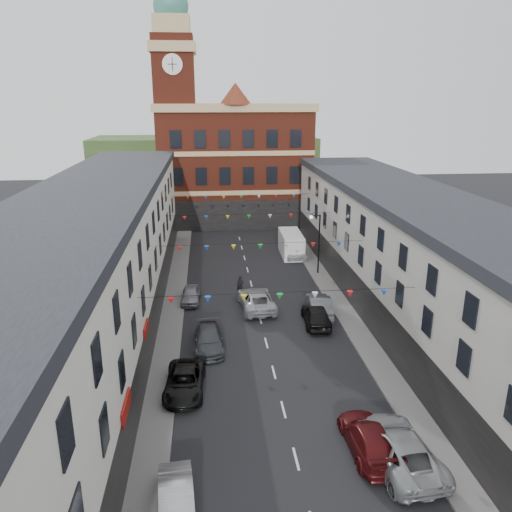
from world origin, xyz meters
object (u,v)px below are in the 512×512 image
object	(u,v)px
car_left_b	(176,501)
car_right_e	(319,305)
moving_car	(256,299)
car_left_c	(185,382)
car_right_d	(316,315)
street_lamp	(317,236)
car_left_e	(191,295)
car_right_c	(369,438)
car_left_d	(209,339)
white_van	(291,244)
car_right_b	(398,448)
car_right_f	(294,251)
pedestrian	(240,286)

from	to	relation	value
car_left_b	car_right_e	distance (m)	21.83
car_left_b	car_right_e	world-z (taller)	car_right_e
moving_car	car_left_b	bearing A→B (deg)	71.15
car_left_c	car_right_d	distance (m)	12.71
street_lamp	car_left_e	size ratio (longest dim) A/B	1.59
car_left_e	car_right_c	bearing A→B (deg)	-62.87
car_left_c	car_right_e	xyz separation A→B (m)	(10.27, 10.14, 0.12)
street_lamp	car_left_d	distance (m)	18.15
car_right_d	moving_car	bearing A→B (deg)	-37.40
car_left_d	white_van	distance (m)	23.02
street_lamp	car_right_c	distance (m)	26.15
car_right_b	car_right_d	world-z (taller)	car_right_b
car_right_f	pedestrian	distance (m)	12.58
moving_car	pedestrian	distance (m)	3.10
car_right_c	pedestrian	xyz separation A→B (m)	(-4.81, 20.88, 0.17)
car_right_d	car_right_f	world-z (taller)	car_right_d
car_left_c	moving_car	world-z (taller)	moving_car
car_right_b	white_van	bearing A→B (deg)	-96.39
car_right_e	car_right_f	world-z (taller)	car_right_e
car_left_e	pedestrian	xyz separation A→B (m)	(4.29, 1.01, 0.26)
car_left_b	car_left_c	size ratio (longest dim) A/B	0.85
pedestrian	car_left_b	bearing A→B (deg)	-77.13
car_left_d	car_right_b	xyz separation A→B (m)	(8.77, -12.31, 0.13)
car_left_c	car_right_b	bearing A→B (deg)	-31.68
car_left_e	car_right_f	distance (m)	16.00
car_left_d	street_lamp	bearing A→B (deg)	51.60
car_right_d	car_right_e	size ratio (longest dim) A/B	0.97
car_left_c	car_right_c	xyz separation A→B (m)	(9.10, -6.13, 0.06)
car_right_c	pedestrian	bearing A→B (deg)	-78.26
car_right_d	car_right_e	bearing A→B (deg)	-105.67
car_left_d	pedestrian	size ratio (longest dim) A/B	2.64
car_right_f	moving_car	xyz separation A→B (m)	(-5.53, -13.55, 0.15)
car_right_e	moving_car	size ratio (longest dim) A/B	0.84
car_left_e	car_right_d	distance (m)	11.09
street_lamp	car_right_f	distance (m)	6.71
car_right_f	car_left_c	bearing A→B (deg)	67.31
car_left_c	car_right_f	bearing A→B (deg)	69.55
white_van	car_right_c	bearing A→B (deg)	-91.63
pedestrian	moving_car	bearing A→B (deg)	-45.65
car_left_b	car_right_b	distance (m)	10.44
street_lamp	car_left_b	bearing A→B (deg)	-112.72
street_lamp	car_left_c	xyz separation A→B (m)	(-12.05, -19.66, -3.23)
street_lamp	car_left_d	size ratio (longest dim) A/B	1.26
street_lamp	moving_car	distance (m)	10.70
car_left_b	car_right_b	bearing A→B (deg)	6.36
street_lamp	car_right_c	bearing A→B (deg)	-96.53
car_left_b	car_right_f	bearing A→B (deg)	67.23
moving_car	white_van	bearing A→B (deg)	-114.51
car_right_b	moving_car	xyz separation A→B (m)	(-4.82, 18.90, -0.03)
car_left_d	car_right_c	world-z (taller)	car_right_c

